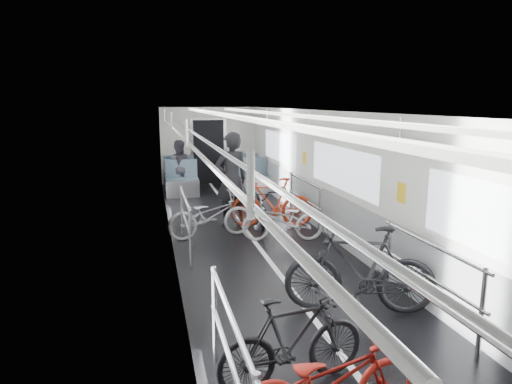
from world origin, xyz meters
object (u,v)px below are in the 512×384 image
at_px(bike_left_near, 329,381).
at_px(bike_right_far, 272,203).
at_px(bike_left_far, 210,215).
at_px(person_seated, 179,167).
at_px(person_standing, 232,180).
at_px(bike_right_near, 360,269).
at_px(bike_right_mid, 283,220).
at_px(bike_aisle, 260,207).
at_px(bike_left_mid, 293,341).

xyz_separation_m(bike_left_near, bike_right_far, (1.12, 5.87, 0.11)).
relative_size(bike_left_far, person_seated, 1.09).
bearing_deg(person_standing, bike_right_near, 87.73).
bearing_deg(bike_right_mid, bike_right_far, -172.51).
distance_m(bike_left_far, bike_right_near, 3.83).
distance_m(bike_right_near, bike_right_far, 4.03).
bearing_deg(bike_aisle, bike_right_near, -79.25).
bearing_deg(bike_right_far, person_seated, -146.08).
relative_size(bike_left_near, bike_aisle, 1.00).
bearing_deg(bike_right_mid, bike_left_near, -1.53).
xyz_separation_m(bike_right_near, person_seated, (-1.66, 8.03, 0.21)).
bearing_deg(bike_aisle, person_seated, 118.20).
height_order(bike_left_far, bike_aisle, bike_left_far).
xyz_separation_m(bike_right_far, bike_aisle, (-0.21, 0.17, -0.11)).
bearing_deg(bike_left_near, bike_right_near, -36.18).
bearing_deg(bike_right_mid, person_standing, -138.49).
bearing_deg(bike_right_mid, person_seated, -151.57).
height_order(bike_right_near, bike_right_mid, bike_right_near).
bearing_deg(bike_left_mid, person_standing, -12.95).
distance_m(bike_left_near, person_standing, 6.17).
distance_m(bike_aisle, person_standing, 0.83).
height_order(bike_left_mid, bike_aisle, bike_left_mid).
xyz_separation_m(bike_right_mid, person_seated, (-1.58, 4.97, 0.36)).
height_order(bike_left_mid, person_seated, person_seated).
xyz_separation_m(bike_left_far, person_standing, (0.54, 0.72, 0.55)).
xyz_separation_m(bike_left_near, bike_left_mid, (-0.11, 0.60, 0.04)).
bearing_deg(bike_left_mid, person_seated, -5.92).
bearing_deg(bike_right_near, bike_left_far, -140.53).
xyz_separation_m(bike_left_mid, bike_right_mid, (1.18, 4.29, -0.04)).
relative_size(bike_right_far, person_standing, 0.88).
bearing_deg(bike_right_far, bike_left_far, -59.78).
bearing_deg(bike_right_far, bike_left_near, 0.80).
relative_size(bike_right_near, person_standing, 0.94).
distance_m(bike_right_near, bike_right_mid, 3.06).
relative_size(bike_left_mid, bike_aisle, 0.95).
bearing_deg(bike_right_near, bike_right_mid, -159.88).
relative_size(bike_right_far, bike_aisle, 1.12).
relative_size(bike_left_near, person_standing, 0.79).
relative_size(bike_left_near, bike_left_mid, 1.05).
bearing_deg(bike_aisle, bike_left_near, -90.95).
distance_m(bike_left_near, bike_right_mid, 5.01).
distance_m(bike_left_far, bike_right_mid, 1.39).
bearing_deg(bike_left_near, person_seated, -1.29).
xyz_separation_m(bike_right_far, person_seated, (-1.64, 3.99, 0.24)).
xyz_separation_m(bike_left_near, person_seated, (-0.52, 9.86, 0.35)).
xyz_separation_m(bike_left_near, bike_aisle, (0.91, 6.03, -0.00)).
bearing_deg(bike_right_mid, bike_right_near, 12.18).
bearing_deg(bike_right_far, bike_right_near, 11.91).
relative_size(bike_right_mid, person_seated, 1.00).
height_order(bike_right_mid, person_seated, person_seated).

